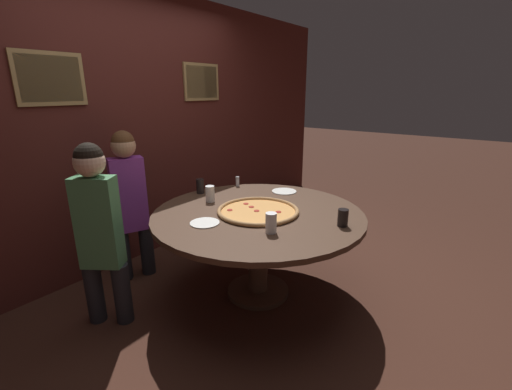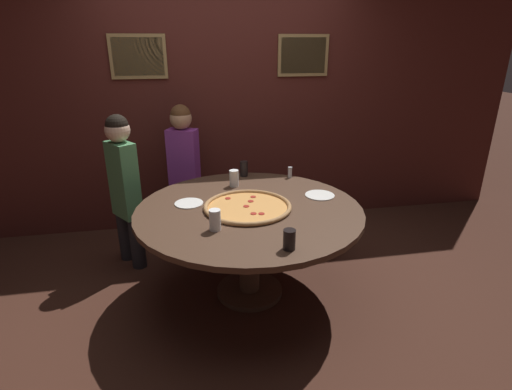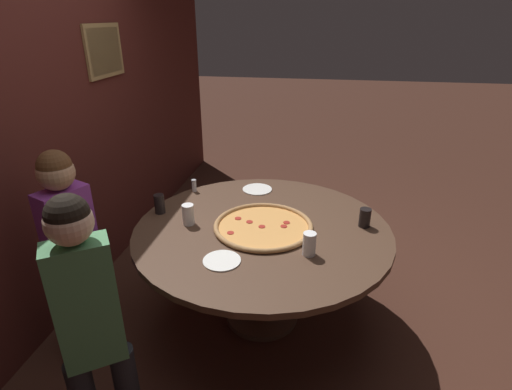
{
  "view_description": "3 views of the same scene",
  "coord_description": "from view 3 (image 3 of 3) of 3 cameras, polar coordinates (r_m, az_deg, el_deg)",
  "views": [
    {
      "loc": [
        -2.05,
        -1.53,
        1.67
      ],
      "look_at": [
        0.06,
        0.07,
        0.85
      ],
      "focal_mm": 24.0,
      "sensor_mm": 36.0,
      "label": 1
    },
    {
      "loc": [
        -0.46,
        -2.67,
        1.9
      ],
      "look_at": [
        0.04,
        -0.09,
        0.87
      ],
      "focal_mm": 28.0,
      "sensor_mm": 36.0,
      "label": 2
    },
    {
      "loc": [
        -2.27,
        -0.36,
        2.01
      ],
      "look_at": [
        0.06,
        0.05,
        0.94
      ],
      "focal_mm": 28.0,
      "sensor_mm": 36.0,
      "label": 3
    }
  ],
  "objects": [
    {
      "name": "diner_centre_back",
      "position": [
        2.07,
        -22.9,
        -14.79
      ],
      "size": [
        0.29,
        0.34,
        1.35
      ],
      "rotation": [
        0.0,
        0.0,
        2.18
      ],
      "color": "#232328",
      "rests_on": "ground_plane"
    },
    {
      "name": "white_plate_far_back",
      "position": [
        3.17,
        0.19,
        0.82
      ],
      "size": [
        0.23,
        0.23,
        0.01
      ],
      "primitive_type": "cylinder",
      "color": "white",
      "rests_on": "dining_table"
    },
    {
      "name": "drink_cup_front_edge",
      "position": [
        2.7,
        15.29,
        -3.14
      ],
      "size": [
        0.07,
        0.07,
        0.13
      ],
      "primitive_type": "cylinder",
      "color": "black",
      "rests_on": "dining_table"
    },
    {
      "name": "condiment_shaker",
      "position": [
        3.16,
        -8.83,
        1.35
      ],
      "size": [
        0.04,
        0.04,
        0.1
      ],
      "color": "silver",
      "rests_on": "dining_table"
    },
    {
      "name": "drink_cup_centre_back",
      "position": [
        2.32,
        7.62,
        -6.95
      ],
      "size": [
        0.08,
        0.08,
        0.14
      ],
      "primitive_type": "cylinder",
      "color": "white",
      "rests_on": "dining_table"
    },
    {
      "name": "white_plate_near_front",
      "position": [
        2.28,
        -4.9,
        -9.32
      ],
      "size": [
        0.22,
        0.22,
        0.01
      ],
      "primitive_type": "cylinder",
      "color": "white",
      "rests_on": "dining_table"
    },
    {
      "name": "drink_cup_far_right",
      "position": [
        2.85,
        -13.62,
        -1.24
      ],
      "size": [
        0.07,
        0.07,
        0.14
      ],
      "primitive_type": "cylinder",
      "color": "black",
      "rests_on": "dining_table"
    },
    {
      "name": "ground_plane",
      "position": [
        3.05,
        0.82,
        -16.86
      ],
      "size": [
        24.0,
        24.0,
        0.0
      ],
      "primitive_type": "plane",
      "color": "#422319"
    },
    {
      "name": "drink_cup_near_right",
      "position": [
        2.66,
        -9.66,
        -2.77
      ],
      "size": [
        0.08,
        0.08,
        0.14
      ],
      "primitive_type": "cylinder",
      "color": "white",
      "rests_on": "dining_table"
    },
    {
      "name": "diner_far_left",
      "position": [
        2.63,
        -24.86,
        -6.39
      ],
      "size": [
        0.36,
        0.25,
        1.35
      ],
      "rotation": [
        0.0,
        0.0,
        2.75
      ],
      "color": "#232328",
      "rests_on": "ground_plane"
    },
    {
      "name": "giant_pizza",
      "position": [
        2.6,
        1.05,
        -4.46
      ],
      "size": [
        0.65,
        0.65,
        0.03
      ],
      "color": "#E0994C",
      "rests_on": "dining_table"
    },
    {
      "name": "dining_table",
      "position": [
        2.68,
        0.9,
        -6.85
      ],
      "size": [
        1.67,
        1.67,
        0.74
      ],
      "color": "#4C3323",
      "rests_on": "ground_plane"
    },
    {
      "name": "back_wall",
      "position": [
        2.97,
        -27.79,
        7.89
      ],
      "size": [
        6.4,
        0.08,
        2.6
      ],
      "color": "#4C1E19",
      "rests_on": "ground_plane"
    }
  ]
}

